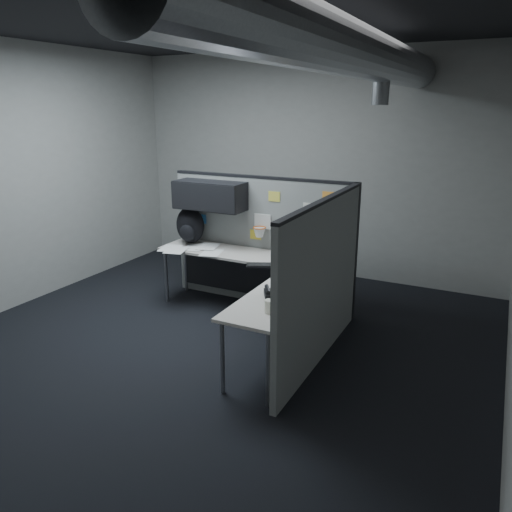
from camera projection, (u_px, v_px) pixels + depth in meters
The scene contains 12 objects.
room at pixel (262, 146), 4.49m from camera, with size 5.62×5.62×3.22m.
partition_back at pixel (247, 227), 6.21m from camera, with size 2.44×0.42×1.63m.
partition_right at pixel (322, 281), 4.81m from camera, with size 0.07×2.23×1.63m.
desk at pixel (256, 273), 5.70m from camera, with size 2.31×2.11×0.73m.
monitor at pixel (316, 246), 5.46m from camera, with size 0.55×0.55×0.46m.
keyboard at pixel (267, 266), 5.50m from camera, with size 0.48×0.33×0.04m.
mouse at pixel (288, 278), 5.12m from camera, with size 0.28×0.26×0.05m.
phone at pixel (274, 293), 4.65m from camera, with size 0.25×0.26×0.09m.
bottles at pixel (280, 312), 4.25m from camera, with size 0.13×0.15×0.08m.
cup at pixel (269, 306), 4.29m from camera, with size 0.09×0.09×0.12m, color silver.
papers at pixel (192, 249), 6.19m from camera, with size 0.86×0.71×0.02m.
backpack at pixel (190, 226), 6.41m from camera, with size 0.39×0.36×0.47m.
Camera 1 is at (2.57, -4.12, 2.45)m, focal length 35.00 mm.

